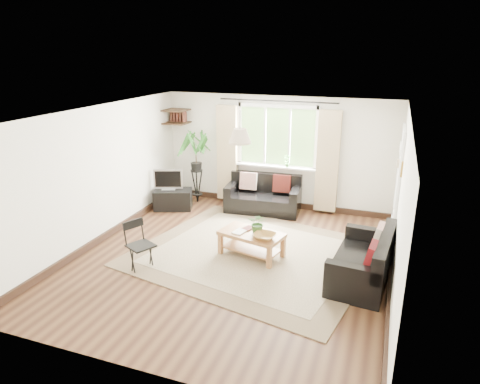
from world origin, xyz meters
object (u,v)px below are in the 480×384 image
(sofa_back, at_px, (263,195))
(folding_chair, at_px, (141,247))
(sofa_right, at_px, (362,258))
(tv_stand, at_px, (173,199))
(palm_stand, at_px, (196,167))
(coffee_table, at_px, (252,244))

(sofa_back, bearing_deg, folding_chair, -113.41)
(sofa_right, height_order, tv_stand, sofa_right)
(tv_stand, distance_m, palm_stand, 0.89)
(sofa_back, height_order, folding_chair, folding_chair)
(sofa_back, relative_size, coffee_table, 1.49)
(palm_stand, xyz_separation_m, folding_chair, (0.53, -3.16, -0.42))
(coffee_table, distance_m, folding_chair, 1.80)
(coffee_table, relative_size, tv_stand, 1.30)
(tv_stand, bearing_deg, coffee_table, -54.55)
(coffee_table, relative_size, folding_chair, 1.34)
(folding_chair, bearing_deg, palm_stand, 35.47)
(tv_stand, relative_size, palm_stand, 0.50)
(sofa_back, xyz_separation_m, sofa_right, (2.22, -2.25, -0.00))
(sofa_right, bearing_deg, palm_stand, -116.27)
(sofa_right, bearing_deg, sofa_back, -130.22)
(folding_chair, bearing_deg, sofa_back, 7.17)
(sofa_right, distance_m, folding_chair, 3.38)
(sofa_back, height_order, coffee_table, sofa_back)
(sofa_back, bearing_deg, palm_stand, 172.75)
(coffee_table, distance_m, palm_stand, 3.00)
(sofa_back, xyz_separation_m, coffee_table, (0.43, -2.07, -0.15))
(tv_stand, relative_size, folding_chair, 1.03)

